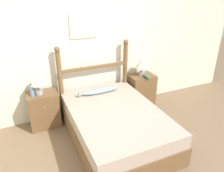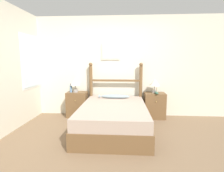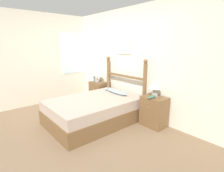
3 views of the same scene
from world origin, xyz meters
name	(u,v)px [view 3 (image 3 of 3)]	position (x,y,z in m)	size (l,w,h in m)	color
ground_plane	(69,131)	(0.00, 0.00, 0.00)	(16.00, 16.00, 0.00)	#7A6047
wall_back	(131,62)	(0.00, 1.73, 1.28)	(6.40, 0.08, 2.55)	beige
wall_left	(31,60)	(-2.13, 0.03, 1.28)	(0.08, 6.40, 2.55)	beige
bed	(94,111)	(-0.06, 0.64, 0.26)	(1.35, 1.95, 0.53)	brown
headboard	(124,83)	(-0.06, 1.57, 0.74)	(1.36, 0.10, 1.38)	brown
nightstand_left	(99,92)	(-1.04, 1.49, 0.32)	(0.51, 0.39, 0.64)	brown
nightstand_right	(154,111)	(0.93, 1.49, 0.32)	(0.51, 0.39, 0.64)	brown
table_lamp_left	(97,73)	(-1.07, 1.48, 0.88)	(0.26, 0.26, 0.35)	gray
table_lamp_right	(155,85)	(0.91, 1.49, 0.88)	(0.26, 0.26, 0.35)	gray
bottle	(94,78)	(-1.18, 1.45, 0.74)	(0.06, 0.06, 0.22)	#668CB2
model_boat	(152,97)	(0.94, 1.37, 0.66)	(0.08, 0.25, 0.16)	#386651
fish_pillow	(116,92)	(-0.07, 1.31, 0.57)	(0.75, 0.15, 0.10)	#8499A3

